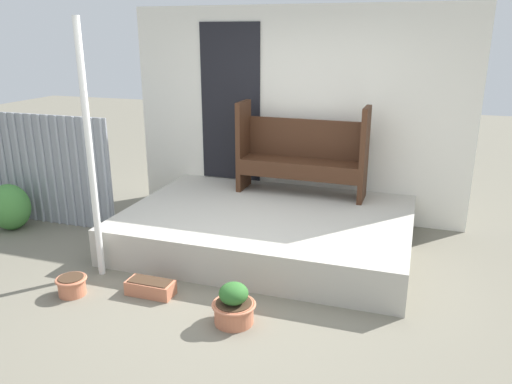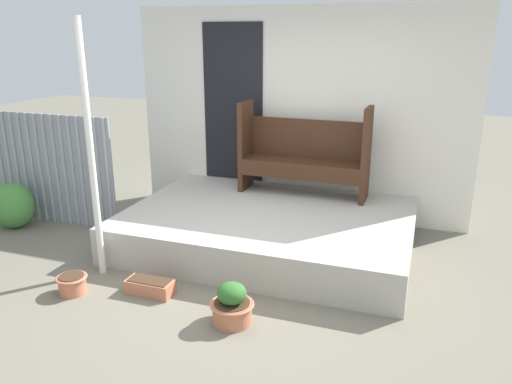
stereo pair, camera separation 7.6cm
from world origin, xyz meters
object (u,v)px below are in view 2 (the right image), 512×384
bench (304,151)px  flower_pot_left (72,283)px  flower_pot_middle (232,306)px  planter_box_rect (150,287)px  shrub_by_fence (13,206)px  support_post (91,154)px

bench → flower_pot_left: (-1.54, -2.40, -0.83)m
flower_pot_middle → bench: bearing=90.4°
bench → flower_pot_middle: (0.02, -2.37, -0.77)m
bench → planter_box_rect: bench is taller
shrub_by_fence → support_post: bearing=-21.1°
bench → flower_pot_middle: size_ratio=4.23×
bench → flower_pot_middle: 2.49m
planter_box_rect → shrub_by_fence: shrub_by_fence is taller
support_post → flower_pot_left: bearing=-90.8°
flower_pot_middle → flower_pot_left: bearing=-178.8°
flower_pot_left → planter_box_rect: size_ratio=0.65×
shrub_by_fence → flower_pot_left: bearing=-32.7°
flower_pot_middle → planter_box_rect: size_ratio=0.84×
planter_box_rect → shrub_by_fence: bearing=159.8°
support_post → bench: size_ratio=1.57×
support_post → flower_pot_middle: size_ratio=6.62×
support_post → flower_pot_middle: 1.92m
support_post → flower_pot_left: size_ratio=8.60×
support_post → bench: 2.51m
flower_pot_left → flower_pot_middle: size_ratio=0.77×
flower_pot_left → planter_box_rect: flower_pot_left is taller
support_post → shrub_by_fence: size_ratio=4.32×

